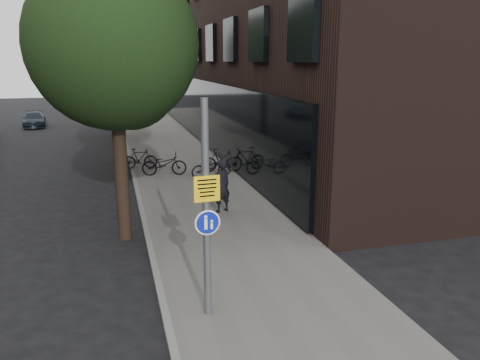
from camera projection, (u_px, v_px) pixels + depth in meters
name	position (u px, v px, depth m)	size (l,w,h in m)	color
ground	(262.00, 303.00, 9.73)	(120.00, 120.00, 0.00)	black
sidewalk	(192.00, 182.00, 19.12)	(4.50, 60.00, 0.12)	#5D5A56
curb_edge	(136.00, 186.00, 18.54)	(0.15, 60.00, 0.13)	slate
street_tree_near	(116.00, 52.00, 12.14)	(4.40, 4.40, 7.50)	black
street_tree_mid	(113.00, 55.00, 20.08)	(5.00, 5.00, 7.80)	black
street_tree_far	(111.00, 57.00, 28.48)	(5.00, 5.00, 7.80)	black
signpost	(206.00, 211.00, 8.61)	(0.48, 0.14, 4.16)	#595B5E
pedestrian	(222.00, 186.00, 15.03)	(0.64, 0.42, 1.74)	black
parked_bike_facade_near	(211.00, 167.00, 19.51)	(0.61, 1.76, 0.92)	black
parked_bike_facade_far	(221.00, 160.00, 20.51)	(0.50, 1.75, 1.05)	black
parked_bike_curb_near	(164.00, 164.00, 19.93)	(0.66, 1.89, 0.99)	black
parked_bike_curb_far	(140.00, 159.00, 21.13)	(0.44, 1.56, 0.94)	black
parked_car_far	(34.00, 120.00, 35.28)	(1.54, 3.79, 1.10)	#19222E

